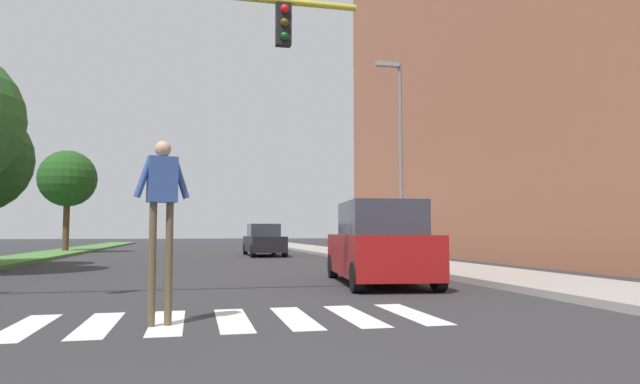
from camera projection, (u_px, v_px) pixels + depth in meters
name	position (u px, v px, depth m)	size (l,w,h in m)	color
ground_plane	(196.00, 254.00, 30.94)	(140.00, 140.00, 0.00)	#2D2D30
crosswalk	(200.00, 321.00, 7.69)	(6.75, 2.20, 0.01)	silver
median_strip	(44.00, 255.00, 27.35)	(2.47, 64.00, 0.15)	#477A38
tree_distant	(68.00, 179.00, 32.54)	(3.35, 3.35, 5.93)	#4C3823
apartment_block_right	(563.00, 24.00, 28.06)	(13.13, 31.44, 23.77)	#A36047
sidewalk_right	(340.00, 253.00, 30.76)	(3.00, 64.00, 0.15)	#9E9991
street_lamp_right	(398.00, 142.00, 20.52)	(1.02, 0.24, 7.50)	slate
pedestrian_performer	(162.00, 202.00, 7.40)	(0.74, 0.33, 2.49)	brown
suv_crossing	(379.00, 245.00, 13.17)	(2.45, 4.79, 1.97)	maroon
sedan_midblock	(264.00, 241.00, 28.51)	(1.83, 4.54, 1.66)	black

